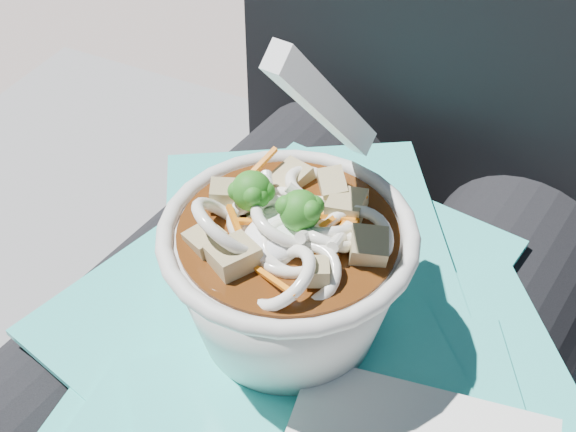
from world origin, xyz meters
The scene contains 4 objects.
lap centered at (0.00, 0.00, 0.49)m, with size 0.31×0.48×0.14m.
person_body centered at (0.00, 0.09, 0.53)m, with size 0.34×0.94×0.97m.
plastic_bag centered at (0.04, 0.00, 0.57)m, with size 0.39×0.38×0.02m.
udon_bowl centered at (0.02, 0.01, 0.63)m, with size 0.16×0.16×0.18m.
Camera 1 is at (0.18, -0.23, 0.93)m, focal length 50.00 mm.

